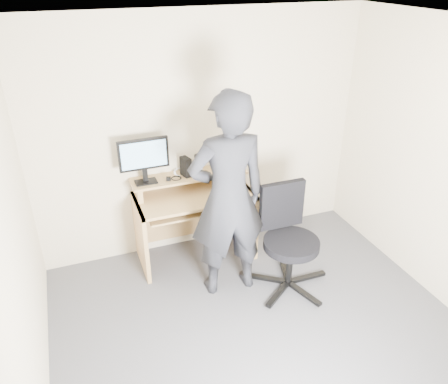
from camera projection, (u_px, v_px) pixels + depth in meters
ground at (271, 346)px, 3.66m from camera, size 3.50×3.50×0.00m
back_wall at (203, 136)px, 4.52m from camera, size 3.50×0.02×2.50m
ceiling at (293, 32)px, 2.49m from camera, size 3.50×3.50×0.02m
desk at (193, 208)px, 4.60m from camera, size 1.20×0.60×0.91m
monitor at (144, 157)px, 4.20m from camera, size 0.49×0.14×0.46m
external_drive at (186, 167)px, 4.43m from camera, size 0.10×0.14×0.20m
travel_mug at (199, 166)px, 4.46m from camera, size 0.10×0.10×0.20m
smartphone at (206, 174)px, 4.50m from camera, size 0.07×0.13×0.01m
charger at (168, 179)px, 4.37m from camera, size 0.05×0.05×0.03m
headphones at (181, 172)px, 4.53m from camera, size 0.17×0.17×0.06m
keyboard at (191, 207)px, 4.39m from camera, size 0.47×0.22×0.03m
mouse at (225, 193)px, 4.44m from camera, size 0.11×0.09×0.04m
office_chair at (288, 235)px, 4.15m from camera, size 0.77×0.81×1.01m
person at (228, 198)px, 3.89m from camera, size 0.73×0.49×1.98m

